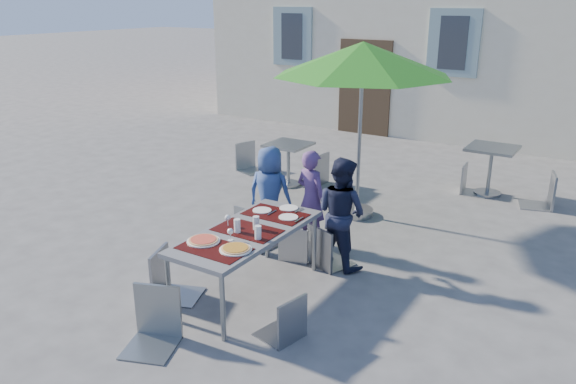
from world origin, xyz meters
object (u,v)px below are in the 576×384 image
Objects in this scene: chair_1 at (295,223)px; dining_table at (247,235)px; patio_umbrella at (363,60)px; bg_chair_l_1 at (472,162)px; bg_chair_r_1 at (548,169)px; bg_chair_l_0 at (248,140)px; chair_0 at (253,202)px; chair_3 at (167,246)px; chair_4 at (285,292)px; bg_chair_r_0 at (317,150)px; child_1 at (311,199)px; pizza_near_right at (236,249)px; cafe_table_1 at (491,161)px; chair_2 at (327,222)px; child_2 at (341,213)px; chair_5 at (151,284)px; child_0 at (270,193)px; cafe_table_0 at (288,157)px; pizza_near_left at (203,240)px.

dining_table is at bearing -89.85° from chair_1.
patio_umbrella is 2.86m from bg_chair_l_1.
bg_chair_l_0 is at bearing -170.58° from bg_chair_r_1.
chair_0 is at bearing -109.70° from patio_umbrella.
chair_0 reaches higher than chair_3.
chair_4 is 4.79m from bg_chair_r_0.
child_1 is at bearing -40.84° from bg_chair_l_0.
dining_table is at bearing 147.05° from chair_4.
pizza_near_right is 0.40× the size of cafe_table_1.
patio_umbrella is 2.43× the size of bg_chair_r_0.
patio_umbrella is at bearing 78.37° from chair_3.
bg_chair_r_1 is (3.57, 0.88, -0.00)m from bg_chair_r_0.
chair_2 is at bearing 54.46° from chair_3.
chair_4 reaches higher than pizza_near_right.
cafe_table_1 is (0.89, 3.64, -0.10)m from child_2.
bg_chair_l_0 is (-2.96, 4.28, -0.17)m from pizza_near_right.
bg_chair_l_1 is (0.60, 3.56, -0.15)m from child_2.
chair_5 reaches higher than bg_chair_l_1.
chair_0 is (-0.58, -0.46, -0.02)m from child_1.
patio_umbrella reaches higher than bg_chair_r_1.
bg_chair_r_1 is at bearing -141.55° from child_0.
dining_table is at bearing -89.67° from patio_umbrella.
chair_0 is 1.02× the size of chair_5.
chair_2 reaches higher than chair_4.
bg_chair_l_1 is (1.14, 1.95, -1.76)m from patio_umbrella.
chair_5 is at bearing -112.95° from bg_chair_r_1.
cafe_table_1 is at bearing 170.23° from bg_chair_r_1.
child_1 is 3.46m from bg_chair_l_1.
chair_0 is 4.11m from bg_chair_l_1.
cafe_table_0 is (-1.01, 2.44, -0.12)m from chair_0.
child_2 is 3.17m from cafe_table_0.
child_2 is at bearing -103.70° from cafe_table_1.
chair_1 is (-0.00, 1.00, -0.20)m from dining_table.
child_1 is at bearing -92.00° from patio_umbrella.
child_0 is 2.44m from bg_chair_r_0.
chair_0 is 1.01× the size of bg_chair_r_1.
cafe_table_0 is (-1.65, 3.46, -0.19)m from dining_table.
bg_chair_r_1 reaches higher than cafe_table_1.
cafe_table_0 is 4.13m from bg_chair_r_1.
pizza_near_left is 1.80m from child_2.
chair_0 is 1.23× the size of chair_4.
chair_0 is at bearing 101.30° from chair_5.
child_2 is at bearing -116.88° from bg_chair_r_1.
bg_chair_r_0 is at bearing 97.77° from chair_3.
patio_umbrella reaches higher than chair_1.
patio_umbrella is at bearing 90.43° from chair_1.
pizza_near_right is at bearing -112.21° from bg_chair_r_1.
dining_table is 2.17× the size of chair_1.
patio_umbrella is at bearing 104.21° from chair_4.
pizza_near_right is 0.36× the size of bg_chair_l_1.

